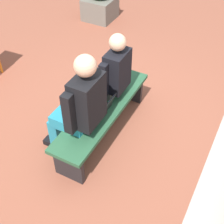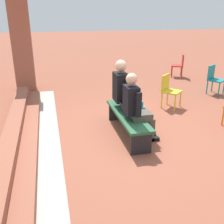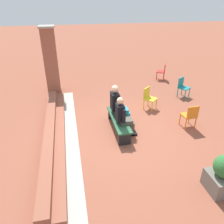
# 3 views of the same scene
# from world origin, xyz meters

# --- Properties ---
(ground_plane) EXTENTS (60.00, 60.00, 0.00)m
(ground_plane) POSITION_xyz_m (0.00, 0.00, 0.00)
(ground_plane) COLOR brown
(concrete_strip) EXTENTS (7.03, 0.40, 0.01)m
(concrete_strip) POSITION_xyz_m (0.06, 1.47, 0.00)
(concrete_strip) COLOR #A8A399
(concrete_strip) RESTS_ON ground
(bench) EXTENTS (1.80, 0.44, 0.45)m
(bench) POSITION_xyz_m (0.06, -0.08, 0.35)
(bench) COLOR #285638
(bench) RESTS_ON ground
(person_student) EXTENTS (0.53, 0.67, 1.32)m
(person_student) POSITION_xyz_m (-0.25, -0.14, 0.71)
(person_student) COLOR #4C473D
(person_student) RESTS_ON ground
(person_adult) EXTENTS (0.60, 0.75, 1.43)m
(person_adult) POSITION_xyz_m (0.45, -0.15, 0.75)
(person_adult) COLOR teal
(person_adult) RESTS_ON ground
(laptop) EXTENTS (0.32, 0.29, 0.21)m
(laptop) POSITION_xyz_m (0.12, -0.07, 0.50)
(laptop) COLOR black
(laptop) RESTS_ON bench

